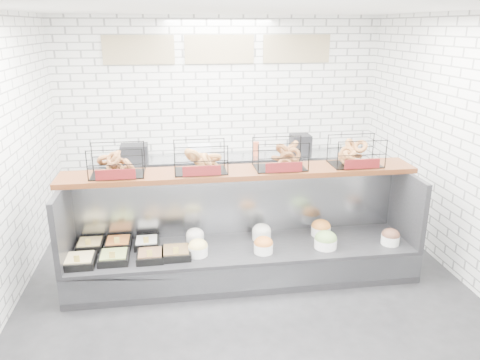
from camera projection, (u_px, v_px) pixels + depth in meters
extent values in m
plane|color=black|center=(247.00, 289.00, 5.29)|extent=(5.50, 5.50, 0.00)
cube|color=white|center=(220.00, 115.00, 7.40)|extent=(5.00, 0.02, 3.00)
cube|color=white|center=(471.00, 153.00, 5.16)|extent=(0.02, 5.50, 3.00)
cube|color=white|center=(249.00, 7.00, 4.35)|extent=(5.00, 5.50, 0.02)
cube|color=tan|center=(139.00, 50.00, 6.90)|extent=(1.05, 0.03, 0.42)
cube|color=tan|center=(219.00, 49.00, 7.06)|extent=(1.05, 0.03, 0.42)
cube|color=tan|center=(297.00, 49.00, 7.23)|extent=(1.05, 0.03, 0.42)
cube|color=black|center=(243.00, 261.00, 5.51)|extent=(4.00, 0.90, 0.40)
cube|color=#93969B|center=(249.00, 278.00, 5.09)|extent=(4.00, 0.03, 0.28)
cube|color=#93969B|center=(238.00, 201.00, 5.71)|extent=(4.00, 0.08, 0.80)
cube|color=black|center=(64.00, 224.00, 5.05)|extent=(0.06, 0.90, 0.80)
cube|color=black|center=(406.00, 205.00, 5.59)|extent=(0.06, 0.90, 0.80)
cube|color=black|center=(80.00, 261.00, 5.00)|extent=(0.33, 0.33, 0.08)
cube|color=tan|center=(79.00, 258.00, 4.99)|extent=(0.28, 0.28, 0.04)
cube|color=gold|center=(77.00, 259.00, 4.86)|extent=(0.06, 0.01, 0.08)
cube|color=black|center=(90.00, 245.00, 5.37)|extent=(0.29, 0.29, 0.08)
cube|color=tan|center=(90.00, 242.00, 5.36)|extent=(0.25, 0.25, 0.04)
cube|color=gold|center=(88.00, 242.00, 5.24)|extent=(0.06, 0.01, 0.08)
cube|color=black|center=(114.00, 258.00, 5.08)|extent=(0.32, 0.32, 0.08)
cube|color=olive|center=(114.00, 255.00, 5.07)|extent=(0.27, 0.27, 0.04)
cube|color=gold|center=(112.00, 255.00, 4.95)|extent=(0.06, 0.01, 0.08)
cube|color=black|center=(118.00, 244.00, 5.41)|extent=(0.30, 0.30, 0.08)
cube|color=orange|center=(118.00, 241.00, 5.40)|extent=(0.25, 0.25, 0.04)
cube|color=gold|center=(117.00, 240.00, 5.28)|extent=(0.06, 0.01, 0.08)
cube|color=black|center=(150.00, 256.00, 5.11)|extent=(0.29, 0.29, 0.08)
cube|color=brown|center=(150.00, 254.00, 5.10)|extent=(0.25, 0.25, 0.04)
cube|color=gold|center=(149.00, 253.00, 4.98)|extent=(0.06, 0.01, 0.08)
cube|color=black|center=(147.00, 243.00, 5.41)|extent=(0.28, 0.28, 0.08)
cube|color=white|center=(147.00, 241.00, 5.40)|extent=(0.24, 0.24, 0.04)
cube|color=gold|center=(146.00, 240.00, 5.29)|extent=(0.06, 0.01, 0.08)
cube|color=black|center=(176.00, 253.00, 5.18)|extent=(0.32, 0.32, 0.08)
cube|color=brown|center=(176.00, 250.00, 5.17)|extent=(0.27, 0.27, 0.04)
cube|color=gold|center=(176.00, 250.00, 5.05)|extent=(0.06, 0.01, 0.08)
cylinder|color=white|center=(198.00, 251.00, 5.21)|extent=(0.22, 0.22, 0.11)
ellipsoid|color=#E7D076|center=(198.00, 246.00, 5.19)|extent=(0.22, 0.22, 0.15)
cylinder|color=white|center=(195.00, 239.00, 5.49)|extent=(0.21, 0.21, 0.11)
ellipsoid|color=white|center=(195.00, 234.00, 5.48)|extent=(0.21, 0.21, 0.15)
cylinder|color=white|center=(263.00, 248.00, 5.27)|extent=(0.22, 0.22, 0.11)
ellipsoid|color=#C16929|center=(263.00, 243.00, 5.25)|extent=(0.22, 0.22, 0.15)
cylinder|color=white|center=(262.00, 235.00, 5.60)|extent=(0.23, 0.23, 0.11)
ellipsoid|color=silver|center=(262.00, 230.00, 5.58)|extent=(0.22, 0.22, 0.16)
cylinder|color=white|center=(325.00, 243.00, 5.39)|extent=(0.26, 0.26, 0.11)
ellipsoid|color=#6D924A|center=(326.00, 238.00, 5.37)|extent=(0.26, 0.26, 0.18)
cylinder|color=white|center=(321.00, 231.00, 5.72)|extent=(0.24, 0.24, 0.11)
ellipsoid|color=orange|center=(321.00, 226.00, 5.70)|extent=(0.23, 0.23, 0.16)
cylinder|color=white|center=(390.00, 240.00, 5.48)|extent=(0.21, 0.21, 0.11)
ellipsoid|color=brown|center=(391.00, 235.00, 5.46)|extent=(0.21, 0.21, 0.15)
cube|color=#411E0E|center=(241.00, 172.00, 5.39)|extent=(4.10, 0.50, 0.06)
cube|color=black|center=(117.00, 160.00, 5.14)|extent=(0.60, 0.38, 0.34)
cube|color=#550F10|center=(116.00, 175.00, 4.98)|extent=(0.42, 0.02, 0.11)
cube|color=black|center=(200.00, 157.00, 5.27)|extent=(0.60, 0.38, 0.34)
cube|color=#550F10|center=(202.00, 171.00, 5.11)|extent=(0.42, 0.02, 0.11)
cube|color=black|center=(280.00, 154.00, 5.39)|extent=(0.60, 0.38, 0.34)
cube|color=#550F10|center=(284.00, 167.00, 5.23)|extent=(0.42, 0.02, 0.11)
cube|color=black|center=(356.00, 151.00, 5.52)|extent=(0.60, 0.38, 0.34)
cube|color=#550F10|center=(362.00, 164.00, 5.36)|extent=(0.42, 0.02, 0.11)
cube|color=#93969B|center=(223.00, 184.00, 7.43)|extent=(4.00, 0.60, 0.90)
cube|color=black|center=(134.00, 152.00, 7.06)|extent=(0.40, 0.30, 0.24)
cube|color=silver|center=(199.00, 151.00, 7.26)|extent=(0.35, 0.28, 0.18)
cylinder|color=#C25230|center=(256.00, 149.00, 7.31)|extent=(0.09, 0.09, 0.22)
cube|color=black|center=(300.00, 144.00, 7.43)|extent=(0.30, 0.30, 0.30)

